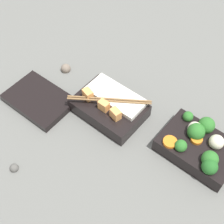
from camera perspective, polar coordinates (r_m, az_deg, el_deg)
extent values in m
plane|color=slate|center=(0.80, 7.19, -4.16)|extent=(3.00, 3.00, 0.00)
cube|color=black|center=(0.78, 15.46, -6.35)|extent=(0.18, 0.13, 0.04)
sphere|color=#2D7028|center=(0.77, 15.13, -3.50)|extent=(0.04, 0.04, 0.04)
sphere|color=#236023|center=(0.73, 17.43, -9.51)|extent=(0.04, 0.04, 0.04)
sphere|color=#2D7028|center=(0.74, 17.64, -7.95)|extent=(0.04, 0.04, 0.04)
sphere|color=#2D7028|center=(0.74, 12.47, -6.05)|extent=(0.03, 0.03, 0.03)
sphere|color=#2D7028|center=(0.79, 13.73, -0.81)|extent=(0.03, 0.03, 0.03)
sphere|color=#2D7028|center=(0.78, 16.88, -2.32)|extent=(0.04, 0.04, 0.04)
cylinder|color=orange|center=(0.76, 15.22, -4.86)|extent=(0.03, 0.03, 0.01)
cylinder|color=orange|center=(0.75, 10.55, -5.41)|extent=(0.05, 0.05, 0.01)
sphere|color=beige|center=(0.77, 14.90, -2.96)|extent=(0.03, 0.03, 0.03)
sphere|color=beige|center=(0.77, 18.56, -5.23)|extent=(0.04, 0.04, 0.04)
cube|color=black|center=(0.82, -0.48, 0.71)|extent=(0.18, 0.13, 0.04)
cube|color=silver|center=(0.81, 0.69, 2.96)|extent=(0.16, 0.07, 0.01)
cube|color=#F4A356|center=(0.77, 0.66, -0.35)|extent=(0.03, 0.02, 0.03)
cube|color=#F4A356|center=(0.79, -1.52, 1.20)|extent=(0.03, 0.02, 0.03)
cube|color=#F4A356|center=(0.81, -4.44, 3.24)|extent=(0.03, 0.03, 0.03)
cylinder|color=olive|center=(0.80, -0.48, 2.43)|extent=(0.18, 0.13, 0.01)
cylinder|color=olive|center=(0.79, -0.52, 2.05)|extent=(0.18, 0.13, 0.01)
cube|color=black|center=(0.88, -13.20, 2.21)|extent=(0.18, 0.13, 0.02)
sphere|color=#7A6B5B|center=(0.95, -8.45, 7.86)|extent=(0.03, 0.03, 0.03)
sphere|color=#595651|center=(0.78, -17.46, -9.73)|extent=(0.02, 0.02, 0.02)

